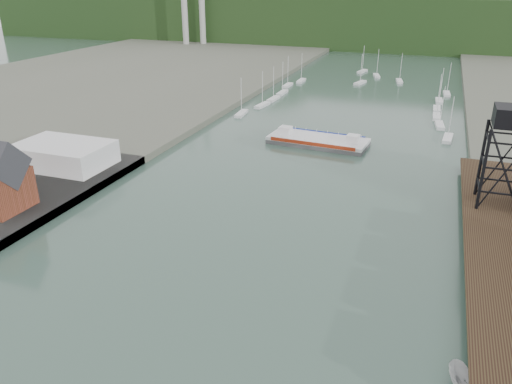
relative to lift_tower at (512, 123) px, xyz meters
The scene contains 5 objects.
white_shed 80.28m from the lift_tower, behind, with size 18.00×12.00×4.50m, color silver.
lift_tower is the anchor object (origin of this frame).
marina_sailboats 89.04m from the lift_tower, 113.46° to the left, with size 57.71×92.65×0.90m.
distant_hills 246.51m from the lift_tower, 99.10° to the left, with size 500.00×120.00×80.00m.
chain_ferry 47.32m from the lift_tower, 143.01° to the left, with size 23.42×10.96×3.27m.
Camera 1 is at (23.55, -24.50, 36.20)m, focal length 35.00 mm.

